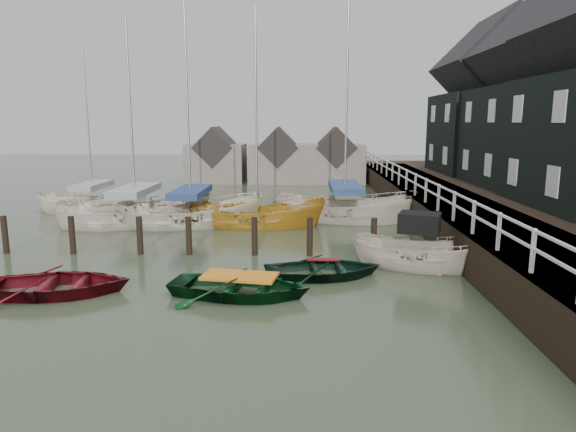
{
  "coord_description": "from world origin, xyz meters",
  "views": [
    {
      "loc": [
        2.94,
        -15.08,
        4.8
      ],
      "look_at": [
        2.4,
        3.29,
        1.4
      ],
      "focal_mm": 32.0,
      "sensor_mm": 36.0,
      "label": 1
    }
  ],
  "objects_px": {
    "sailboat_d": "(344,219)",
    "sailboat_e": "(94,210)",
    "rowboat_dkgreen": "(323,277)",
    "rowboat_green": "(240,296)",
    "sailboat_c": "(257,225)",
    "motorboat": "(419,266)",
    "rowboat_red": "(55,294)",
    "sailboat_b": "(192,224)",
    "sailboat_a": "(137,223)"
  },
  "relations": [
    {
      "from": "rowboat_dkgreen",
      "to": "sailboat_a",
      "type": "distance_m",
      "value": 11.71
    },
    {
      "from": "rowboat_dkgreen",
      "to": "sailboat_e",
      "type": "xyz_separation_m",
      "value": [
        -11.99,
        11.56,
        0.06
      ]
    },
    {
      "from": "sailboat_b",
      "to": "sailboat_e",
      "type": "xyz_separation_m",
      "value": [
        -6.11,
        3.61,
        0.0
      ]
    },
    {
      "from": "sailboat_e",
      "to": "rowboat_red",
      "type": "bearing_deg",
      "value": -164.71
    },
    {
      "from": "rowboat_red",
      "to": "motorboat",
      "type": "distance_m",
      "value": 11.21
    },
    {
      "from": "motorboat",
      "to": "sailboat_b",
      "type": "bearing_deg",
      "value": 72.52
    },
    {
      "from": "rowboat_dkgreen",
      "to": "sailboat_e",
      "type": "distance_m",
      "value": 16.65
    },
    {
      "from": "sailboat_d",
      "to": "motorboat",
      "type": "bearing_deg",
      "value": -154.66
    },
    {
      "from": "rowboat_red",
      "to": "sailboat_e",
      "type": "height_order",
      "value": "sailboat_e"
    },
    {
      "from": "sailboat_c",
      "to": "sailboat_e",
      "type": "xyz_separation_m",
      "value": [
        -9.21,
        3.61,
        0.05
      ]
    },
    {
      "from": "sailboat_e",
      "to": "rowboat_dkgreen",
      "type": "bearing_deg",
      "value": -136.64
    },
    {
      "from": "rowboat_green",
      "to": "sailboat_b",
      "type": "height_order",
      "value": "sailboat_b"
    },
    {
      "from": "rowboat_dkgreen",
      "to": "sailboat_b",
      "type": "height_order",
      "value": "sailboat_b"
    },
    {
      "from": "rowboat_dkgreen",
      "to": "sailboat_d",
      "type": "relative_size",
      "value": 0.29
    },
    {
      "from": "motorboat",
      "to": "sailboat_e",
      "type": "relative_size",
      "value": 0.5
    },
    {
      "from": "rowboat_red",
      "to": "sailboat_c",
      "type": "xyz_separation_m",
      "value": [
        4.85,
        9.82,
        0.01
      ]
    },
    {
      "from": "sailboat_c",
      "to": "rowboat_dkgreen",
      "type": "bearing_deg",
      "value": -159.3
    },
    {
      "from": "rowboat_red",
      "to": "sailboat_b",
      "type": "height_order",
      "value": "sailboat_b"
    },
    {
      "from": "sailboat_b",
      "to": "sailboat_c",
      "type": "distance_m",
      "value": 3.09
    },
    {
      "from": "rowboat_green",
      "to": "rowboat_dkgreen",
      "type": "xyz_separation_m",
      "value": [
        2.4,
        1.85,
        0.0
      ]
    },
    {
      "from": "sailboat_c",
      "to": "sailboat_e",
      "type": "height_order",
      "value": "sailboat_c"
    },
    {
      "from": "sailboat_c",
      "to": "motorboat",
      "type": "bearing_deg",
      "value": -137.71
    },
    {
      "from": "motorboat",
      "to": "sailboat_b",
      "type": "xyz_separation_m",
      "value": [
        -9.07,
        6.92,
        -0.03
      ]
    },
    {
      "from": "rowboat_green",
      "to": "motorboat",
      "type": "relative_size",
      "value": 0.82
    },
    {
      "from": "motorboat",
      "to": "sailboat_c",
      "type": "height_order",
      "value": "sailboat_c"
    },
    {
      "from": "rowboat_red",
      "to": "rowboat_dkgreen",
      "type": "distance_m",
      "value": 7.86
    },
    {
      "from": "sailboat_a",
      "to": "sailboat_e",
      "type": "xyz_separation_m",
      "value": [
        -3.48,
        3.51,
        0.0
      ]
    },
    {
      "from": "rowboat_dkgreen",
      "to": "sailboat_a",
      "type": "bearing_deg",
      "value": 37.14
    },
    {
      "from": "sailboat_a",
      "to": "rowboat_dkgreen",
      "type": "bearing_deg",
      "value": -153.9
    },
    {
      "from": "sailboat_d",
      "to": "sailboat_e",
      "type": "xyz_separation_m",
      "value": [
        -13.39,
        2.11,
        -0.0
      ]
    },
    {
      "from": "rowboat_green",
      "to": "sailboat_e",
      "type": "relative_size",
      "value": 0.41
    },
    {
      "from": "rowboat_green",
      "to": "sailboat_c",
      "type": "relative_size",
      "value": 0.36
    },
    {
      "from": "sailboat_b",
      "to": "sailboat_a",
      "type": "bearing_deg",
      "value": 75.63
    },
    {
      "from": "sailboat_b",
      "to": "rowboat_green",
      "type": "bearing_deg",
      "value": -172.85
    },
    {
      "from": "rowboat_dkgreen",
      "to": "sailboat_e",
      "type": "bearing_deg",
      "value": 36.58
    },
    {
      "from": "rowboat_red",
      "to": "motorboat",
      "type": "height_order",
      "value": "motorboat"
    },
    {
      "from": "rowboat_red",
      "to": "sailboat_b",
      "type": "xyz_separation_m",
      "value": [
        1.76,
        9.82,
        0.06
      ]
    },
    {
      "from": "motorboat",
      "to": "sailboat_d",
      "type": "distance_m",
      "value": 8.6
    },
    {
      "from": "rowboat_red",
      "to": "sailboat_c",
      "type": "bearing_deg",
      "value": -34.07
    },
    {
      "from": "rowboat_green",
      "to": "sailboat_d",
      "type": "relative_size",
      "value": 0.31
    },
    {
      "from": "rowboat_dkgreen",
      "to": "sailboat_c",
      "type": "xyz_separation_m",
      "value": [
        -2.78,
        7.95,
        0.01
      ]
    },
    {
      "from": "rowboat_red",
      "to": "sailboat_b",
      "type": "bearing_deg",
      "value": -17.91
    },
    {
      "from": "rowboat_red",
      "to": "sailboat_d",
      "type": "xyz_separation_m",
      "value": [
        9.03,
        11.31,
        0.06
      ]
    },
    {
      "from": "motorboat",
      "to": "rowboat_red",
      "type": "bearing_deg",
      "value": 124.82
    },
    {
      "from": "rowboat_green",
      "to": "sailboat_b",
      "type": "relative_size",
      "value": 0.35
    },
    {
      "from": "sailboat_c",
      "to": "sailboat_a",
      "type": "bearing_deg",
      "value": 90.51
    },
    {
      "from": "sailboat_d",
      "to": "sailboat_c",
      "type": "bearing_deg",
      "value": 122.91
    },
    {
      "from": "sailboat_c",
      "to": "sailboat_e",
      "type": "distance_m",
      "value": 9.89
    },
    {
      "from": "rowboat_green",
      "to": "motorboat",
      "type": "xyz_separation_m",
      "value": [
        5.6,
        2.89,
        0.09
      ]
    },
    {
      "from": "rowboat_green",
      "to": "sailboat_e",
      "type": "height_order",
      "value": "sailboat_e"
    }
  ]
}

